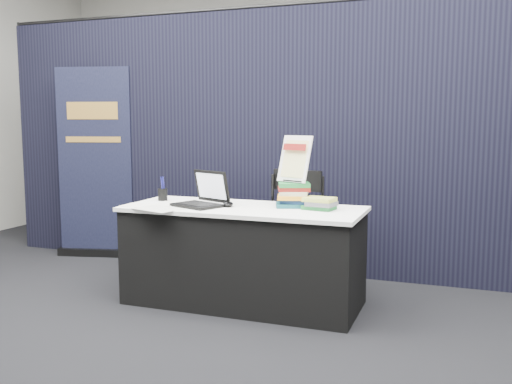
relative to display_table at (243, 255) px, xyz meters
The scene contains 15 objects.
floor 0.67m from the display_table, 90.00° to the right, with size 8.00×8.00×0.00m, color black.
wall_back 3.71m from the display_table, 90.00° to the left, with size 8.00×0.02×3.50m, color #B1AFA7.
drape_partition 1.33m from the display_table, 90.00° to the left, with size 6.00×0.08×2.40m, color black.
display_table is the anchor object (origin of this frame).
laptop 0.55m from the display_table, 169.10° to the right, with size 0.42×0.40×0.27m.
mouse 0.41m from the display_table, 165.80° to the right, with size 0.08×0.12×0.04m, color black.
brochure_left 0.87m from the display_table, 164.56° to the right, with size 0.29×0.20×0.00m, color white.
brochure_mid 0.73m from the display_table, 150.27° to the right, with size 0.34×0.24×0.00m, color silver.
brochure_right 0.65m from the display_table, behind, with size 0.34×0.24×0.00m, color white.
pen_cup 0.86m from the display_table, behind, with size 0.08×0.08×0.10m, color black.
book_stack_tall 0.60m from the display_table, 19.07° to the left, with size 0.26×0.23×0.18m.
book_stack_short 0.72m from the display_table, ahead, with size 0.24×0.19×0.09m.
info_sign 0.83m from the display_table, 23.33° to the left, with size 0.29×0.20×0.36m.
pullup_banner 2.25m from the display_table, 155.28° to the left, with size 0.82×0.29×1.93m.
stacking_chair 0.48m from the display_table, 53.29° to the left, with size 0.51×0.52×0.99m.
Camera 1 is at (1.57, -3.40, 1.39)m, focal length 40.00 mm.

